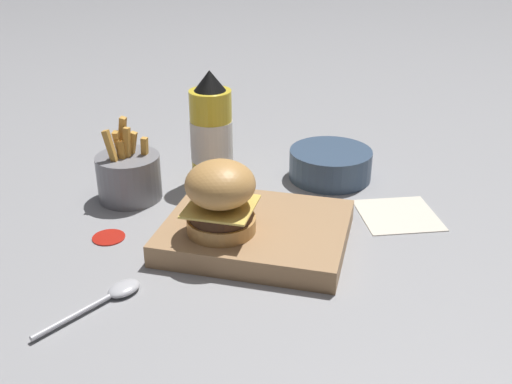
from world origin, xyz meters
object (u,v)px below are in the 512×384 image
burger (221,197)px  ketchup_bottle (211,135)px  fries_basket (129,175)px  spoon (113,294)px  side_bowl (330,163)px  serving_board (256,232)px

burger → ketchup_bottle: bearing=-68.8°
ketchup_bottle → fries_basket: size_ratio=1.45×
ketchup_bottle → spoon: bearing=87.8°
side_bowl → ketchup_bottle: bearing=20.0°
serving_board → side_bowl: side_bowl is taller
serving_board → fries_basket: bearing=-20.4°
side_bowl → spoon: bearing=63.9°
ketchup_bottle → fries_basket: bearing=38.3°
serving_board → side_bowl: size_ratio=1.77×
fries_basket → spoon: bearing=110.7°
burger → spoon: bearing=55.6°
side_bowl → spoon: 0.50m
fries_basket → spoon: 0.30m
burger → spoon: (0.10, 0.15, -0.08)m
burger → side_bowl: (-0.12, -0.30, -0.06)m
serving_board → ketchup_bottle: bearing=-55.4°
spoon → ketchup_bottle: bearing=24.5°
side_bowl → spoon: side_bowl is taller
ketchup_bottle → side_bowl: ketchup_bottle is taller
burger → ketchup_bottle: size_ratio=0.51×
fries_basket → side_bowl: size_ratio=0.95×
burger → side_bowl: size_ratio=0.71×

